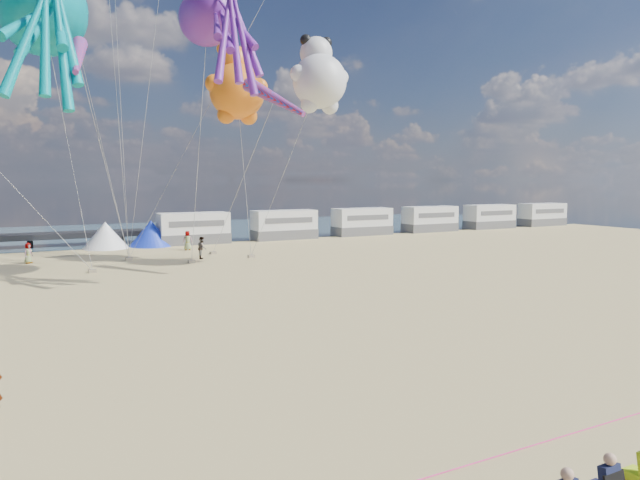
{
  "coord_description": "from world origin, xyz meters",
  "views": [
    {
      "loc": [
        -8.59,
        -13.81,
        6.09
      ],
      "look_at": [
        1.83,
        6.0,
        3.74
      ],
      "focal_mm": 32.0,
      "sensor_mm": 36.0,
      "label": 1
    }
  ],
  "objects_px": {
    "motorhome_4": "(490,217)",
    "windsock_right": "(78,57)",
    "beachgoer_0": "(28,253)",
    "windsock_mid": "(275,99)",
    "motorhome_1": "(284,225)",
    "kite_panda": "(320,82)",
    "sandbag_c": "(251,256)",
    "kite_octopus_purple": "(208,17)",
    "sandbag_d": "(213,253)",
    "kite_teddy_orange": "(237,91)",
    "tent_white": "(105,235)",
    "beachgoer_1": "(202,248)",
    "sandbag_b": "(192,261)",
    "motorhome_5": "(542,214)",
    "motorhome_2": "(362,222)",
    "motorhome_3": "(430,219)",
    "sandbag_e": "(129,259)",
    "motorhome_0": "(194,228)",
    "beachgoer_6": "(188,240)",
    "sandbag_a": "(92,271)",
    "kite_octopus_teal": "(43,11)",
    "tent_blue": "(151,233)"
  },
  "relations": [
    {
      "from": "sandbag_c",
      "to": "kite_teddy_orange",
      "type": "bearing_deg",
      "value": -143.01
    },
    {
      "from": "motorhome_4",
      "to": "windsock_mid",
      "type": "distance_m",
      "value": 43.54
    },
    {
      "from": "sandbag_c",
      "to": "windsock_mid",
      "type": "bearing_deg",
      "value": -98.25
    },
    {
      "from": "motorhome_3",
      "to": "kite_panda",
      "type": "relative_size",
      "value": 1.02
    },
    {
      "from": "motorhome_2",
      "to": "kite_teddy_orange",
      "type": "distance_m",
      "value": 25.47
    },
    {
      "from": "sandbag_c",
      "to": "motorhome_3",
      "type": "bearing_deg",
      "value": 23.54
    },
    {
      "from": "beachgoer_1",
      "to": "kite_octopus_purple",
      "type": "bearing_deg",
      "value": -175.37
    },
    {
      "from": "motorhome_0",
      "to": "sandbag_b",
      "type": "height_order",
      "value": "motorhome_0"
    },
    {
      "from": "beachgoer_1",
      "to": "sandbag_b",
      "type": "xyz_separation_m",
      "value": [
        -1.32,
        -1.79,
        -0.75
      ]
    },
    {
      "from": "kite_octopus_purple",
      "to": "motorhome_4",
      "type": "bearing_deg",
      "value": 17.34
    },
    {
      "from": "beachgoer_6",
      "to": "sandbag_a",
      "type": "distance_m",
      "value": 12.75
    },
    {
      "from": "motorhome_1",
      "to": "motorhome_3",
      "type": "relative_size",
      "value": 1.0
    },
    {
      "from": "motorhome_4",
      "to": "windsock_right",
      "type": "xyz_separation_m",
      "value": [
        -49.36,
        -18.55,
        11.44
      ]
    },
    {
      "from": "sandbag_a",
      "to": "motorhome_1",
      "type": "bearing_deg",
      "value": 34.58
    },
    {
      "from": "motorhome_3",
      "to": "windsock_right",
      "type": "xyz_separation_m",
      "value": [
        -39.86,
        -18.55,
        11.44
      ]
    },
    {
      "from": "motorhome_1",
      "to": "kite_teddy_orange",
      "type": "height_order",
      "value": "kite_teddy_orange"
    },
    {
      "from": "motorhome_1",
      "to": "motorhome_4",
      "type": "relative_size",
      "value": 1.0
    },
    {
      "from": "motorhome_4",
      "to": "tent_white",
      "type": "distance_m",
      "value": 46.0
    },
    {
      "from": "sandbag_c",
      "to": "sandbag_d",
      "type": "xyz_separation_m",
      "value": [
        -2.01,
        3.52,
        0.0
      ]
    },
    {
      "from": "beachgoer_0",
      "to": "windsock_mid",
      "type": "bearing_deg",
      "value": -88.42
    },
    {
      "from": "motorhome_3",
      "to": "sandbag_b",
      "type": "xyz_separation_m",
      "value": [
        -32.09,
        -12.46,
        -1.39
      ]
    },
    {
      "from": "motorhome_5",
      "to": "sandbag_e",
      "type": "bearing_deg",
      "value": -170.85
    },
    {
      "from": "motorhome_1",
      "to": "kite_teddy_orange",
      "type": "relative_size",
      "value": 0.94
    },
    {
      "from": "beachgoer_6",
      "to": "kite_teddy_orange",
      "type": "distance_m",
      "value": 14.47
    },
    {
      "from": "beachgoer_1",
      "to": "kite_teddy_orange",
      "type": "height_order",
      "value": "kite_teddy_orange"
    },
    {
      "from": "beachgoer_1",
      "to": "motorhome_0",
      "type": "bearing_deg",
      "value": 3.35
    },
    {
      "from": "tent_blue",
      "to": "kite_octopus_purple",
      "type": "relative_size",
      "value": 0.41
    },
    {
      "from": "sandbag_b",
      "to": "sandbag_c",
      "type": "distance_m",
      "value": 4.97
    },
    {
      "from": "motorhome_2",
      "to": "tent_white",
      "type": "distance_m",
      "value": 27.0
    },
    {
      "from": "tent_white",
      "to": "beachgoer_0",
      "type": "height_order",
      "value": "tent_white"
    },
    {
      "from": "kite_panda",
      "to": "kite_teddy_orange",
      "type": "relative_size",
      "value": 0.92
    },
    {
      "from": "sandbag_d",
      "to": "kite_panda",
      "type": "bearing_deg",
      "value": -61.41
    },
    {
      "from": "kite_panda",
      "to": "motorhome_1",
      "type": "bearing_deg",
      "value": 64.19
    },
    {
      "from": "sandbag_b",
      "to": "motorhome_5",
      "type": "bearing_deg",
      "value": 13.71
    },
    {
      "from": "motorhome_2",
      "to": "motorhome_5",
      "type": "distance_m",
      "value": 28.5
    },
    {
      "from": "motorhome_4",
      "to": "sandbag_a",
      "type": "relative_size",
      "value": 13.2
    },
    {
      "from": "beachgoer_0",
      "to": "sandbag_c",
      "type": "height_order",
      "value": "beachgoer_0"
    },
    {
      "from": "motorhome_1",
      "to": "kite_teddy_orange",
      "type": "bearing_deg",
      "value": -126.47
    },
    {
      "from": "kite_octopus_purple",
      "to": "windsock_mid",
      "type": "xyz_separation_m",
      "value": [
        3.87,
        -1.52,
        -4.95
      ]
    },
    {
      "from": "windsock_mid",
      "to": "sandbag_e",
      "type": "bearing_deg",
      "value": 105.36
    },
    {
      "from": "motorhome_1",
      "to": "kite_panda",
      "type": "bearing_deg",
      "value": -106.11
    },
    {
      "from": "sandbag_a",
      "to": "kite_octopus_purple",
      "type": "bearing_deg",
      "value": -29.69
    },
    {
      "from": "kite_panda",
      "to": "motorhome_2",
      "type": "bearing_deg",
      "value": 40.7
    },
    {
      "from": "motorhome_2",
      "to": "beachgoer_1",
      "type": "height_order",
      "value": "motorhome_2"
    },
    {
      "from": "sandbag_e",
      "to": "windsock_right",
      "type": "bearing_deg",
      "value": -111.93
    },
    {
      "from": "motorhome_0",
      "to": "motorhome_2",
      "type": "bearing_deg",
      "value": 0.0
    },
    {
      "from": "sandbag_e",
      "to": "kite_octopus_teal",
      "type": "xyz_separation_m",
      "value": [
        -5.37,
        -5.06,
        16.27
      ]
    },
    {
      "from": "beachgoer_0",
      "to": "windsock_mid",
      "type": "relative_size",
      "value": 0.27
    },
    {
      "from": "motorhome_5",
      "to": "kite_panda",
      "type": "xyz_separation_m",
      "value": [
        -43.09,
        -17.64,
        11.48
      ]
    },
    {
      "from": "motorhome_1",
      "to": "motorhome_2",
      "type": "distance_m",
      "value": 9.5
    }
  ]
}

